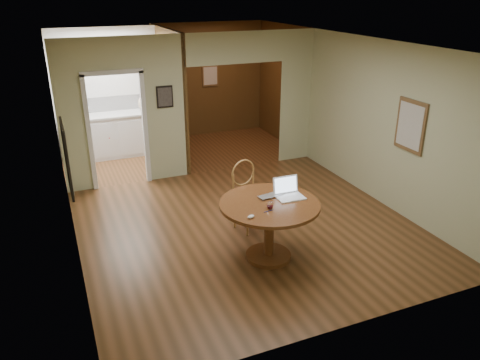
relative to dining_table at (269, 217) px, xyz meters
name	(u,v)px	position (x,y,z in m)	size (l,w,h in m)	color
floor	(248,228)	(0.09, 0.88, -0.62)	(5.00, 5.00, 0.00)	#482D14
room_shell	(164,105)	(-0.38, 3.98, 0.67)	(5.20, 7.50, 5.00)	white
dining_table	(269,217)	(0.00, 0.00, 0.00)	(1.34, 1.34, 0.84)	brown
chair	(247,191)	(0.08, 0.93, -0.02)	(0.55, 0.55, 1.08)	#AC763D
open_laptop	(288,192)	(0.32, 0.09, 0.28)	(0.37, 0.32, 0.26)	white
closed_laptop	(272,197)	(0.10, 0.12, 0.23)	(0.34, 0.22, 0.03)	silver
mouse	(251,217)	(-0.41, -0.31, 0.24)	(0.10, 0.05, 0.04)	white
wine_glass	(270,205)	(-0.07, -0.15, 0.27)	(0.09, 0.09, 0.10)	white
pen	(269,211)	(-0.12, -0.22, 0.22)	(0.01, 0.01, 0.14)	navy
kitchen_cabinet	(115,135)	(-1.26, 5.08, -0.15)	(2.06, 0.60, 0.94)	silver
grocery_bag	(146,103)	(-0.53, 5.08, 0.49)	(0.34, 0.29, 0.34)	beige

